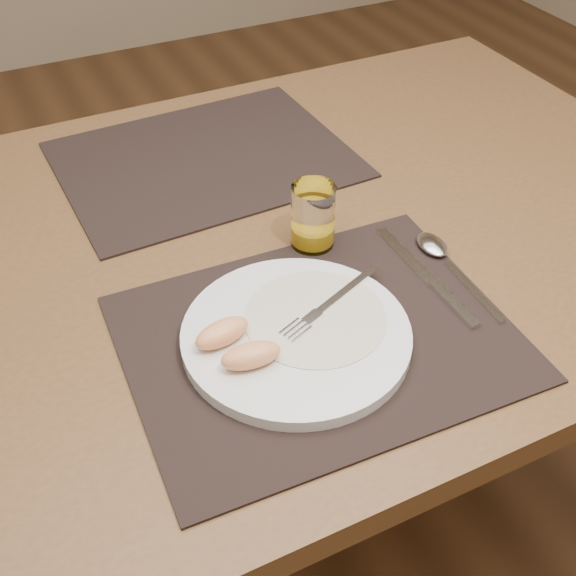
{
  "coord_description": "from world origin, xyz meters",
  "views": [
    {
      "loc": [
        -0.32,
        -0.75,
        1.36
      ],
      "look_at": [
        -0.02,
        -0.14,
        0.77
      ],
      "focal_mm": 45.0,
      "sensor_mm": 36.0,
      "label": 1
    }
  ],
  "objects_px": {
    "plate": "(296,335)",
    "juice_glass": "(313,219)",
    "table": "(259,280)",
    "placemat_near": "(319,338)",
    "placemat_far": "(205,159)",
    "knife": "(433,283)",
    "spoon": "(438,251)",
    "fork": "(325,307)"
  },
  "relations": [
    {
      "from": "knife",
      "to": "juice_glass",
      "type": "bearing_deg",
      "value": 124.04
    },
    {
      "from": "table",
      "to": "juice_glass",
      "type": "height_order",
      "value": "juice_glass"
    },
    {
      "from": "placemat_near",
      "to": "placemat_far",
      "type": "xyz_separation_m",
      "value": [
        0.02,
        0.44,
        0.0
      ]
    },
    {
      "from": "knife",
      "to": "juice_glass",
      "type": "height_order",
      "value": "juice_glass"
    },
    {
      "from": "knife",
      "to": "juice_glass",
      "type": "distance_m",
      "value": 0.18
    },
    {
      "from": "plate",
      "to": "juice_glass",
      "type": "height_order",
      "value": "juice_glass"
    },
    {
      "from": "placemat_far",
      "to": "spoon",
      "type": "height_order",
      "value": "spoon"
    },
    {
      "from": "placemat_near",
      "to": "fork",
      "type": "height_order",
      "value": "fork"
    },
    {
      "from": "spoon",
      "to": "placemat_near",
      "type": "bearing_deg",
      "value": -162.38
    },
    {
      "from": "fork",
      "to": "knife",
      "type": "xyz_separation_m",
      "value": [
        0.15,
        -0.01,
        -0.02
      ]
    },
    {
      "from": "plate",
      "to": "spoon",
      "type": "bearing_deg",
      "value": 14.4
    },
    {
      "from": "plate",
      "to": "knife",
      "type": "xyz_separation_m",
      "value": [
        0.2,
        0.01,
        -0.01
      ]
    },
    {
      "from": "placemat_near",
      "to": "fork",
      "type": "bearing_deg",
      "value": 49.7
    },
    {
      "from": "placemat_near",
      "to": "plate",
      "type": "relative_size",
      "value": 1.67
    },
    {
      "from": "table",
      "to": "plate",
      "type": "height_order",
      "value": "plate"
    },
    {
      "from": "table",
      "to": "fork",
      "type": "relative_size",
      "value": 8.34
    },
    {
      "from": "fork",
      "to": "placemat_far",
      "type": "bearing_deg",
      "value": 89.67
    },
    {
      "from": "knife",
      "to": "juice_glass",
      "type": "xyz_separation_m",
      "value": [
        -0.1,
        0.15,
        0.04
      ]
    },
    {
      "from": "placemat_far",
      "to": "placemat_near",
      "type": "bearing_deg",
      "value": -93.12
    },
    {
      "from": "plate",
      "to": "fork",
      "type": "distance_m",
      "value": 0.05
    },
    {
      "from": "placemat_far",
      "to": "fork",
      "type": "xyz_separation_m",
      "value": [
        -0.0,
        -0.41,
        0.02
      ]
    },
    {
      "from": "placemat_near",
      "to": "placemat_far",
      "type": "bearing_deg",
      "value": 86.88
    },
    {
      "from": "placemat_near",
      "to": "placemat_far",
      "type": "relative_size",
      "value": 1.0
    },
    {
      "from": "table",
      "to": "juice_glass",
      "type": "xyz_separation_m",
      "value": [
        0.06,
        -0.05,
        0.13
      ]
    },
    {
      "from": "table",
      "to": "spoon",
      "type": "bearing_deg",
      "value": -37.12
    },
    {
      "from": "placemat_near",
      "to": "placemat_far",
      "type": "height_order",
      "value": "same"
    },
    {
      "from": "table",
      "to": "placemat_near",
      "type": "height_order",
      "value": "placemat_near"
    },
    {
      "from": "table",
      "to": "spoon",
      "type": "xyz_separation_m",
      "value": [
        0.2,
        -0.15,
        0.09
      ]
    },
    {
      "from": "spoon",
      "to": "placemat_far",
      "type": "bearing_deg",
      "value": 117.57
    },
    {
      "from": "knife",
      "to": "juice_glass",
      "type": "relative_size",
      "value": 2.44
    },
    {
      "from": "table",
      "to": "placemat_near",
      "type": "bearing_deg",
      "value": -94.76
    },
    {
      "from": "table",
      "to": "plate",
      "type": "bearing_deg",
      "value": -101.92
    },
    {
      "from": "fork",
      "to": "juice_glass",
      "type": "height_order",
      "value": "juice_glass"
    },
    {
      "from": "table",
      "to": "placemat_far",
      "type": "xyz_separation_m",
      "value": [
        0.01,
        0.22,
        0.09
      ]
    },
    {
      "from": "table",
      "to": "knife",
      "type": "bearing_deg",
      "value": -51.8
    },
    {
      "from": "table",
      "to": "placemat_far",
      "type": "height_order",
      "value": "placemat_far"
    },
    {
      "from": "juice_glass",
      "to": "plate",
      "type": "bearing_deg",
      "value": -123.16
    },
    {
      "from": "placemat_far",
      "to": "juice_glass",
      "type": "relative_size",
      "value": 4.99
    },
    {
      "from": "placemat_near",
      "to": "spoon",
      "type": "xyz_separation_m",
      "value": [
        0.22,
        0.07,
        0.01
      ]
    },
    {
      "from": "juice_glass",
      "to": "placemat_far",
      "type": "bearing_deg",
      "value": 101.0
    },
    {
      "from": "knife",
      "to": "plate",
      "type": "bearing_deg",
      "value": -176.22
    },
    {
      "from": "fork",
      "to": "knife",
      "type": "relative_size",
      "value": 0.76
    }
  ]
}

